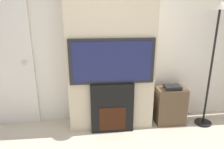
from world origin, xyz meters
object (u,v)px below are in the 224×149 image
(fireplace, at_px, (112,107))
(media_stand, at_px, (170,105))
(floor_lamp, at_px, (217,32))
(television, at_px, (112,61))

(fireplace, xyz_separation_m, media_stand, (0.91, 0.14, -0.07))
(floor_lamp, height_order, media_stand, floor_lamp)
(television, bearing_deg, media_stand, 8.97)
(television, bearing_deg, fireplace, 90.00)
(fireplace, relative_size, television, 0.65)
(television, relative_size, media_stand, 1.83)
(fireplace, bearing_deg, media_stand, 8.84)
(fireplace, distance_m, floor_lamp, 1.77)
(floor_lamp, distance_m, media_stand, 1.23)
(fireplace, height_order, floor_lamp, floor_lamp)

